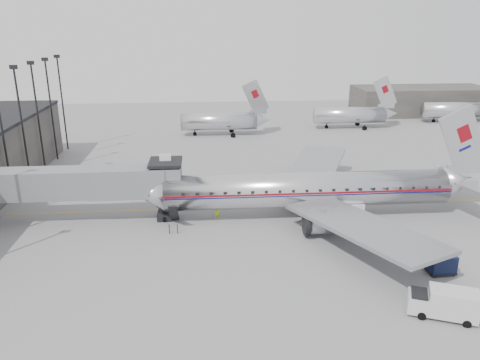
% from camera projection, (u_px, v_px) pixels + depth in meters
% --- Properties ---
extents(ground, '(160.00, 160.00, 0.00)m').
position_uv_depth(ground, '(254.00, 229.00, 47.95)').
color(ground, slate).
rests_on(ground, ground).
extents(hangar, '(30.00, 12.00, 6.00)m').
position_uv_depth(hangar, '(421.00, 100.00, 107.03)').
color(hangar, '#383533').
rests_on(hangar, ground).
extents(apron_line, '(60.00, 0.15, 0.01)m').
position_uv_depth(apron_line, '(274.00, 206.00, 53.84)').
color(apron_line, gold).
rests_on(apron_line, ground).
extents(jet_bridge, '(21.00, 6.20, 7.10)m').
position_uv_depth(jet_bridge, '(92.00, 183.00, 48.78)').
color(jet_bridge, '#5D6062').
rests_on(jet_bridge, ground).
extents(floodlight_masts, '(0.90, 42.25, 15.25)m').
position_uv_depth(floodlight_masts, '(13.00, 127.00, 55.41)').
color(floodlight_masts, black).
rests_on(floodlight_masts, ground).
extents(distant_aircraft_near, '(16.39, 3.20, 10.26)m').
position_uv_depth(distant_aircraft_near, '(220.00, 121.00, 86.55)').
color(distant_aircraft_near, silver).
rests_on(distant_aircraft_near, ground).
extents(distant_aircraft_mid, '(16.39, 3.20, 10.26)m').
position_uv_depth(distant_aircraft_mid, '(351.00, 114.00, 92.31)').
color(distant_aircraft_mid, silver).
rests_on(distant_aircraft_mid, ground).
extents(distant_aircraft_far, '(16.39, 3.20, 10.26)m').
position_uv_depth(distant_aircraft_far, '(457.00, 109.00, 97.92)').
color(distant_aircraft_far, silver).
rests_on(distant_aircraft_far, ground).
extents(airliner, '(38.15, 35.39, 12.07)m').
position_uv_depth(airliner, '(314.00, 190.00, 50.31)').
color(airliner, silver).
rests_on(airliner, ground).
extents(service_van, '(5.04, 3.45, 2.21)m').
position_uv_depth(service_van, '(444.00, 303.00, 33.41)').
color(service_van, '#BBBABD').
rests_on(service_van, ground).
extents(baggage_cart_navy, '(2.30, 1.80, 1.74)m').
position_uv_depth(baggage_cart_navy, '(441.00, 263.00, 39.34)').
color(baggage_cart_navy, black).
rests_on(baggage_cart_navy, ground).
extents(baggage_cart_white, '(2.47, 2.05, 1.73)m').
position_uv_depth(baggage_cart_white, '(352.00, 210.00, 50.37)').
color(baggage_cart_white, white).
rests_on(baggage_cart_white, ground).
extents(ramp_worker, '(0.72, 0.56, 1.74)m').
position_uv_depth(ramp_worker, '(217.00, 211.00, 50.22)').
color(ramp_worker, '#B5D419').
rests_on(ramp_worker, ground).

